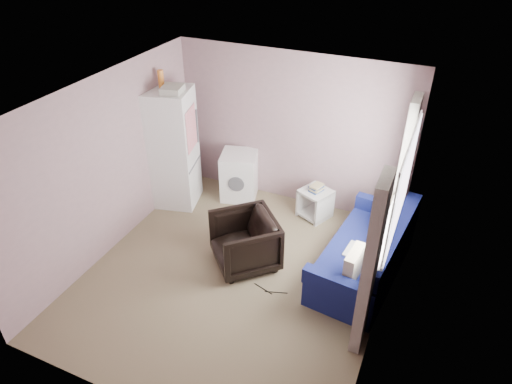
# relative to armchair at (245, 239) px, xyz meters

# --- Properties ---
(room) EXTENTS (3.84, 4.24, 2.54)m
(room) POSITION_rel_armchair_xyz_m (-0.01, -0.27, 0.84)
(room) COLOR #7E6F52
(room) RESTS_ON ground
(armchair) EXTENTS (1.11, 1.11, 0.83)m
(armchair) POSITION_rel_armchair_xyz_m (0.00, 0.00, 0.00)
(armchair) COLOR black
(armchair) RESTS_ON ground
(fridge) EXTENTS (0.82, 0.81, 2.22)m
(fridge) POSITION_rel_armchair_xyz_m (-1.71, 0.99, 0.57)
(fridge) COLOR white
(fridge) RESTS_ON ground
(washing_machine) EXTENTS (0.70, 0.70, 0.81)m
(washing_machine) POSITION_rel_armchair_xyz_m (-0.81, 1.53, 0.00)
(washing_machine) COLOR white
(washing_machine) RESTS_ON ground
(side_table) EXTENTS (0.57, 0.57, 0.59)m
(side_table) POSITION_rel_armchair_xyz_m (0.54, 1.48, -0.14)
(side_table) COLOR silver
(side_table) RESTS_ON ground
(sofa) EXTENTS (1.12, 2.07, 0.88)m
(sofa) POSITION_rel_armchair_xyz_m (1.59, 0.45, -0.09)
(sofa) COLOR navy
(sofa) RESTS_ON ground
(window_dressing) EXTENTS (0.17, 2.62, 2.18)m
(window_dressing) POSITION_rel_armchair_xyz_m (1.76, 0.43, 0.69)
(window_dressing) COLOR white
(window_dressing) RESTS_ON ground
(floor_cables) EXTENTS (0.47, 0.11, 0.01)m
(floor_cables) POSITION_rel_armchair_xyz_m (0.53, -0.37, -0.41)
(floor_cables) COLOR black
(floor_cables) RESTS_ON ground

